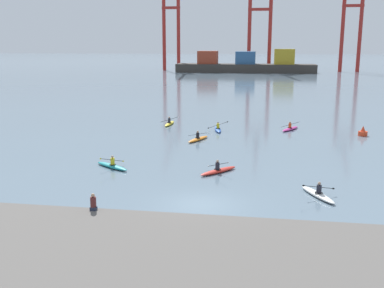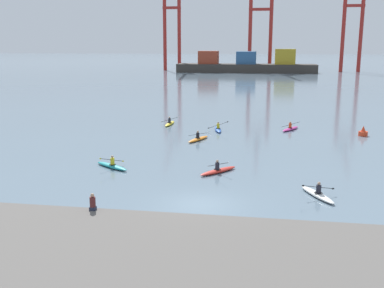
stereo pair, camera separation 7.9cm
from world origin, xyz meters
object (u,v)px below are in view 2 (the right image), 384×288
at_px(kayak_red, 218,170).
at_px(kayak_blue, 218,129).
at_px(kayak_yellow, 170,123).
at_px(seated_onlooker, 93,203).
at_px(gantry_crane_west_mid, 261,21).
at_px(gantry_crane_east_mid, 353,20).
at_px(gantry_crane_west, 171,20).
at_px(kayak_white, 317,194).
at_px(kayak_orange, 198,139).
at_px(channel_buoy, 363,132).
at_px(container_barge, 247,65).
at_px(kayak_teal, 112,166).
at_px(kayak_magenta, 290,129).

bearing_deg(kayak_red, kayak_blue, 95.88).
bearing_deg(kayak_yellow, seated_onlooker, -86.00).
xyz_separation_m(gantry_crane_west_mid, gantry_crane_east_mid, (29.23, 0.91, 0.34)).
height_order(gantry_crane_west, gantry_crane_west_mid, gantry_crane_west).
bearing_deg(gantry_crane_west, kayak_white, -74.75).
height_order(kayak_orange, kayak_white, same).
height_order(gantry_crane_east_mid, kayak_red, gantry_crane_east_mid).
bearing_deg(kayak_blue, seated_onlooker, -98.24).
bearing_deg(seated_onlooker, kayak_red, 61.77).
height_order(channel_buoy, kayak_yellow, kayak_yellow).
height_order(kayak_yellow, seated_onlooker, seated_onlooker).
bearing_deg(container_barge, kayak_yellow, -92.66).
xyz_separation_m(channel_buoy, kayak_blue, (-14.57, 0.51, -0.19)).
relative_size(container_barge, gantry_crane_west_mid, 1.36).
xyz_separation_m(gantry_crane_west, kayak_red, (29.21, -126.38, -16.80)).
distance_m(kayak_teal, kayak_white, 14.94).
distance_m(kayak_blue, kayak_red, 16.04).
height_order(kayak_teal, kayak_magenta, kayak_magenta).
bearing_deg(kayak_orange, gantry_crane_west, 102.77).
xyz_separation_m(container_barge, kayak_orange, (-0.17, -106.90, -2.28)).
bearing_deg(kayak_orange, kayak_blue, 75.64).
bearing_deg(channel_buoy, kayak_blue, 178.01).
bearing_deg(container_barge, kayak_red, -88.62).
height_order(kayak_orange, kayak_yellow, kayak_yellow).
bearing_deg(seated_onlooker, channel_buoy, 54.31).
distance_m(container_barge, kayak_teal, 117.67).
distance_m(gantry_crane_east_mid, kayak_orange, 120.17).
height_order(gantry_crane_west, seated_onlooker, gantry_crane_west).
bearing_deg(kayak_orange, container_barge, 89.91).
height_order(kayak_orange, seated_onlooker, seated_onlooker).
distance_m(kayak_orange, kayak_white, 17.64).
relative_size(container_barge, kayak_white, 13.38).
height_order(gantry_crane_east_mid, kayak_orange, gantry_crane_east_mid).
bearing_deg(kayak_white, gantry_crane_west_mid, 92.36).
bearing_deg(kayak_yellow, kayak_orange, -60.84).
height_order(container_barge, kayak_magenta, container_barge).
xyz_separation_m(kayak_orange, kayak_teal, (-4.90, -10.64, 0.00)).
distance_m(channel_buoy, kayak_red, 20.14).
bearing_deg(gantry_crane_west_mid, container_barge, -121.37).
height_order(channel_buoy, kayak_orange, channel_buoy).
height_order(gantry_crane_west_mid, channel_buoy, gantry_crane_west_mid).
distance_m(kayak_blue, seated_onlooker, 26.32).
bearing_deg(gantry_crane_west_mid, kayak_magenta, -87.41).
height_order(kayak_blue, kayak_magenta, kayak_magenta).
height_order(container_barge, kayak_white, container_barge).
xyz_separation_m(kayak_orange, kayak_white, (9.41, -14.92, -0.00)).
bearing_deg(container_barge, kayak_white, -85.66).
bearing_deg(kayak_blue, channel_buoy, -1.99).
distance_m(container_barge, channel_buoy, 103.37).
distance_m(gantry_crane_east_mid, kayak_blue, 114.79).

